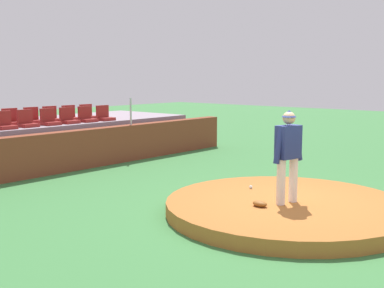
# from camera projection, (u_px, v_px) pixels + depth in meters

# --- Properties ---
(ground_plane) EXTENTS (60.00, 60.00, 0.00)m
(ground_plane) POSITION_uv_depth(u_px,v_px,m) (286.00, 214.00, 9.45)
(ground_plane) COLOR #3A7A3D
(pitchers_mound) EXTENTS (4.72, 4.72, 0.27)m
(pitchers_mound) POSITION_uv_depth(u_px,v_px,m) (286.00, 208.00, 9.43)
(pitchers_mound) COLOR #AD662C
(pitchers_mound) RESTS_ON ground_plane
(pitcher) EXTENTS (0.79, 0.35, 1.78)m
(pitcher) POSITION_uv_depth(u_px,v_px,m) (288.00, 150.00, 9.12)
(pitcher) COLOR white
(pitcher) RESTS_ON pitchers_mound
(baseball) EXTENTS (0.07, 0.07, 0.07)m
(baseball) POSITION_uv_depth(u_px,v_px,m) (251.00, 187.00, 10.44)
(baseball) COLOR white
(baseball) RESTS_ON pitchers_mound
(fielding_glove) EXTENTS (0.22, 0.32, 0.11)m
(fielding_glove) POSITION_uv_depth(u_px,v_px,m) (260.00, 204.00, 9.00)
(fielding_glove) COLOR brown
(fielding_glove) RESTS_ON pitchers_mound
(brick_barrier) EXTENTS (13.01, 0.40, 1.14)m
(brick_barrier) POSITION_uv_depth(u_px,v_px,m) (73.00, 150.00, 13.87)
(brick_barrier) COLOR brown
(brick_barrier) RESTS_ON ground_plane
(fence_post_right) EXTENTS (0.06, 0.06, 0.86)m
(fence_post_right) POSITION_uv_depth(u_px,v_px,m) (131.00, 111.00, 15.42)
(fence_post_right) COLOR silver
(fence_post_right) RESTS_ON brick_barrier
(bleacher_platform) EXTENTS (11.21, 3.73, 1.23)m
(bleacher_platform) POSITION_uv_depth(u_px,v_px,m) (26.00, 141.00, 15.46)
(bleacher_platform) COLOR gray
(bleacher_platform) RESTS_ON ground_plane
(stadium_chair_1) EXTENTS (0.48, 0.44, 0.50)m
(stadium_chair_1) POSITION_uv_depth(u_px,v_px,m) (5.00, 123.00, 13.40)
(stadium_chair_1) COLOR maroon
(stadium_chair_1) RESTS_ON bleacher_platform
(stadium_chair_2) EXTENTS (0.48, 0.44, 0.50)m
(stadium_chair_2) POSITION_uv_depth(u_px,v_px,m) (27.00, 122.00, 13.97)
(stadium_chair_2) COLOR maroon
(stadium_chair_2) RESTS_ON bleacher_platform
(stadium_chair_3) EXTENTS (0.48, 0.44, 0.50)m
(stadium_chair_3) POSITION_uv_depth(u_px,v_px,m) (50.00, 120.00, 14.52)
(stadium_chair_3) COLOR maroon
(stadium_chair_3) RESTS_ON bleacher_platform
(stadium_chair_4) EXTENTS (0.48, 0.44, 0.50)m
(stadium_chair_4) POSITION_uv_depth(u_px,v_px,m) (68.00, 118.00, 15.02)
(stadium_chair_4) COLOR maroon
(stadium_chair_4) RESTS_ON bleacher_platform
(stadium_chair_5) EXTENTS (0.48, 0.44, 0.50)m
(stadium_chair_5) POSITION_uv_depth(u_px,v_px,m) (87.00, 117.00, 15.53)
(stadium_chair_5) COLOR maroon
(stadium_chair_5) RESTS_ON bleacher_platform
(stadium_chair_6) EXTENTS (0.48, 0.44, 0.50)m
(stadium_chair_6) POSITION_uv_depth(u_px,v_px,m) (104.00, 116.00, 16.04)
(stadium_chair_6) COLOR maroon
(stadium_chair_6) RESTS_ON bleacher_platform
(stadium_chair_9) EXTENTS (0.48, 0.44, 0.50)m
(stadium_chair_9) POSITION_uv_depth(u_px,v_px,m) (12.00, 120.00, 14.53)
(stadium_chair_9) COLOR maroon
(stadium_chair_9) RESTS_ON bleacher_platform
(stadium_chair_10) EXTENTS (0.48, 0.44, 0.50)m
(stadium_chair_10) POSITION_uv_depth(u_px,v_px,m) (33.00, 118.00, 15.08)
(stadium_chair_10) COLOR maroon
(stadium_chair_10) RESTS_ON bleacher_platform
(stadium_chair_11) EXTENTS (0.48, 0.44, 0.50)m
(stadium_chair_11) POSITION_uv_depth(u_px,v_px,m) (52.00, 117.00, 15.59)
(stadium_chair_11) COLOR maroon
(stadium_chair_11) RESTS_ON bleacher_platform
(stadium_chair_12) EXTENTS (0.48, 0.44, 0.50)m
(stadium_chair_12) POSITION_uv_depth(u_px,v_px,m) (70.00, 116.00, 16.09)
(stadium_chair_12) COLOR maroon
(stadium_chair_12) RESTS_ON bleacher_platform
(stadium_chair_13) EXTENTS (0.48, 0.44, 0.50)m
(stadium_chair_13) POSITION_uv_depth(u_px,v_px,m) (88.00, 114.00, 16.67)
(stadium_chair_13) COLOR maroon
(stadium_chair_13) RESTS_ON bleacher_platform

